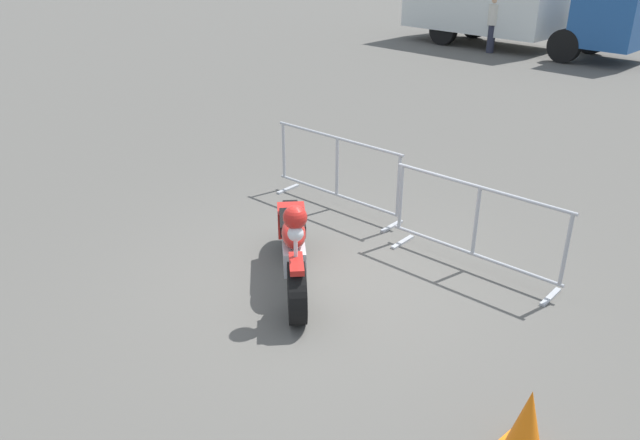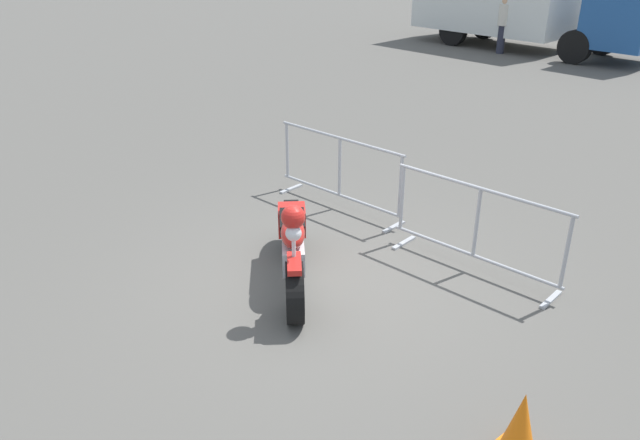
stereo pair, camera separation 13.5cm
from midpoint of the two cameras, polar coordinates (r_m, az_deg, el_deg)
ground_plane at (r=7.22m, az=1.37°, el=-5.64°), size 120.00×120.00×0.00m
motorcycle at (r=7.00m, az=-1.95°, el=-2.19°), size 1.88×1.47×1.25m
crowd_barrier_near at (r=8.83m, az=2.25°, el=4.42°), size 2.20×0.68×1.07m
crowd_barrier_far at (r=7.42m, az=14.60°, el=-0.74°), size 2.20×0.68×1.07m
parked_car_silver at (r=28.59m, az=16.91°, el=18.59°), size 2.00×4.55×1.52m
parked_car_black at (r=26.71m, az=22.01°, el=17.38°), size 1.91×4.34×1.45m
pedestrian at (r=21.02m, az=16.58°, el=16.87°), size 0.46×0.46×1.69m
traffic_cone at (r=5.23m, az=18.60°, el=-17.36°), size 0.34×0.34×0.59m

